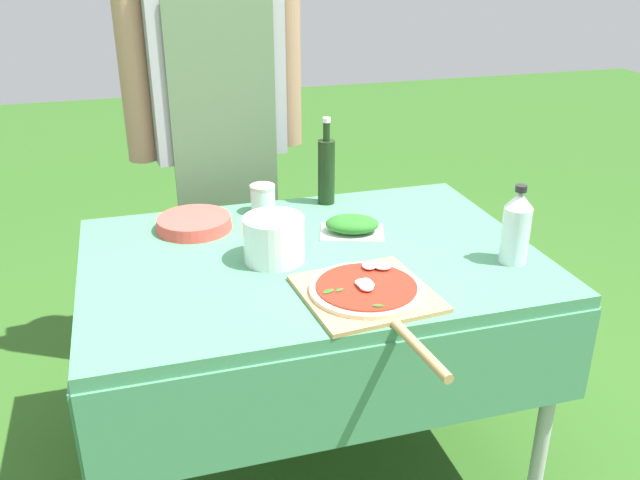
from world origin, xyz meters
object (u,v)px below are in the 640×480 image
(pizza_on_peel, at_px, (369,292))
(plate_stack, at_px, (194,223))
(prep_table, at_px, (311,279))
(mixing_tub, at_px, (274,239))
(sauce_jar, at_px, (263,200))
(oil_bottle, at_px, (326,170))
(water_bottle, at_px, (516,227))
(herb_container, at_px, (352,225))
(person_cook, at_px, (217,111))

(pizza_on_peel, distance_m, plate_stack, 0.68)
(prep_table, relative_size, mixing_tub, 7.60)
(mixing_tub, xyz_separation_m, sauce_jar, (0.04, 0.37, -0.02))
(oil_bottle, height_order, water_bottle, oil_bottle)
(plate_stack, bearing_deg, oil_bottle, 12.63)
(herb_container, relative_size, sauce_jar, 2.39)
(water_bottle, height_order, herb_container, water_bottle)
(prep_table, distance_m, water_bottle, 0.60)
(person_cook, xyz_separation_m, herb_container, (0.31, -0.63, -0.23))
(pizza_on_peel, height_order, herb_container, herb_container)
(oil_bottle, relative_size, water_bottle, 1.31)
(pizza_on_peel, bearing_deg, water_bottle, 4.88)
(sauce_jar, bearing_deg, water_bottle, -43.20)
(pizza_on_peel, relative_size, plate_stack, 2.43)
(water_bottle, bearing_deg, herb_container, 139.98)
(oil_bottle, xyz_separation_m, sauce_jar, (-0.23, -0.03, -0.08))
(person_cook, bearing_deg, prep_table, 95.20)
(prep_table, distance_m, herb_container, 0.22)
(oil_bottle, bearing_deg, pizza_on_peel, -97.59)
(mixing_tub, bearing_deg, oil_bottle, 55.30)
(person_cook, bearing_deg, sauce_jar, 96.25)
(pizza_on_peel, height_order, sauce_jar, sauce_jar)
(prep_table, relative_size, plate_stack, 5.56)
(person_cook, height_order, sauce_jar, person_cook)
(water_bottle, xyz_separation_m, plate_stack, (-0.84, 0.49, -0.09))
(plate_stack, bearing_deg, prep_table, -42.64)
(prep_table, relative_size, person_cook, 0.75)
(herb_container, relative_size, plate_stack, 0.96)
(person_cook, distance_m, plate_stack, 0.54)
(mixing_tub, relative_size, plate_stack, 0.73)
(oil_bottle, bearing_deg, herb_container, -89.99)
(pizza_on_peel, bearing_deg, person_cook, 96.68)
(herb_container, distance_m, sauce_jar, 0.34)
(person_cook, height_order, water_bottle, person_cook)
(herb_container, bearing_deg, plate_stack, 159.57)
(prep_table, distance_m, sauce_jar, 0.38)
(sauce_jar, bearing_deg, pizza_on_peel, -78.04)
(water_bottle, height_order, mixing_tub, water_bottle)
(oil_bottle, relative_size, herb_container, 1.31)
(oil_bottle, distance_m, mixing_tub, 0.48)
(water_bottle, distance_m, sauce_jar, 0.83)
(pizza_on_peel, bearing_deg, mixing_tub, 117.23)
(prep_table, bearing_deg, plate_stack, 137.36)
(oil_bottle, bearing_deg, sauce_jar, -173.36)
(pizza_on_peel, height_order, plate_stack, pizza_on_peel)
(oil_bottle, height_order, plate_stack, oil_bottle)
(water_bottle, xyz_separation_m, mixing_tub, (-0.65, 0.20, -0.04))
(prep_table, xyz_separation_m, oil_bottle, (0.16, 0.38, 0.20))
(plate_stack, bearing_deg, herb_container, -20.43)
(person_cook, height_order, oil_bottle, person_cook)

